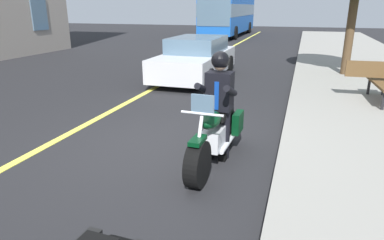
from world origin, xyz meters
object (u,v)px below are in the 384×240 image
(rider_main, at_px, (219,96))
(bus_near, at_px, (230,13))
(motorcycle_main, at_px, (215,135))
(car_dark, at_px, (196,58))

(rider_main, relative_size, bus_near, 0.16)
(rider_main, bearing_deg, bus_near, -168.46)
(motorcycle_main, xyz_separation_m, rider_main, (-0.19, 0.00, 0.58))
(bus_near, xyz_separation_m, car_dark, (18.49, 2.76, -1.18))
(motorcycle_main, xyz_separation_m, bus_near, (-24.86, -5.03, 1.42))
(motorcycle_main, xyz_separation_m, car_dark, (-6.36, -2.27, 0.24))
(rider_main, xyz_separation_m, bus_near, (-24.67, -5.04, 0.84))
(motorcycle_main, relative_size, bus_near, 0.20)
(motorcycle_main, distance_m, rider_main, 0.61)
(motorcycle_main, height_order, bus_near, bus_near)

